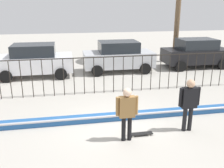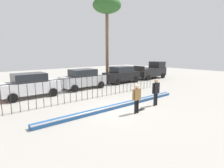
{
  "view_description": "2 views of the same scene",
  "coord_description": "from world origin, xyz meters",
  "px_view_note": "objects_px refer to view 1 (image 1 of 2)",
  "views": [
    {
      "loc": [
        -1.71,
        -7.93,
        4.08
      ],
      "look_at": [
        -0.12,
        0.7,
        1.3
      ],
      "focal_mm": 40.63,
      "sensor_mm": 36.0,
      "label": 1
    },
    {
      "loc": [
        -7.71,
        -8.02,
        3.52
      ],
      "look_at": [
        -0.0,
        1.11,
        1.44
      ],
      "focal_mm": 29.45,
      "sensor_mm": 36.0,
      "label": 2
    }
  ],
  "objects_px": {
    "skateboarder": "(127,110)",
    "parked_car_black": "(196,53)",
    "skateboard": "(140,134)",
    "camera_operator": "(189,101)",
    "parked_car_silver": "(118,56)",
    "parked_car_white": "(35,60)"
  },
  "relations": [
    {
      "from": "skateboarder",
      "to": "parked_car_black",
      "type": "bearing_deg",
      "value": 49.06
    },
    {
      "from": "skateboard",
      "to": "camera_operator",
      "type": "height_order",
      "value": "camera_operator"
    },
    {
      "from": "skateboarder",
      "to": "camera_operator",
      "type": "xyz_separation_m",
      "value": [
        2.15,
        0.25,
        0.05
      ]
    },
    {
      "from": "skateboarder",
      "to": "skateboard",
      "type": "bearing_deg",
      "value": 18.28
    },
    {
      "from": "skateboarder",
      "to": "parked_car_silver",
      "type": "height_order",
      "value": "parked_car_silver"
    },
    {
      "from": "parked_car_white",
      "to": "camera_operator",
      "type": "bearing_deg",
      "value": -54.23
    },
    {
      "from": "skateboard",
      "to": "parked_car_silver",
      "type": "distance_m",
      "value": 8.27
    },
    {
      "from": "camera_operator",
      "to": "skateboarder",
      "type": "bearing_deg",
      "value": 60.95
    },
    {
      "from": "skateboard",
      "to": "camera_operator",
      "type": "relative_size",
      "value": 0.45
    },
    {
      "from": "skateboard",
      "to": "parked_car_white",
      "type": "xyz_separation_m",
      "value": [
        -4.04,
        7.87,
        0.91
      ]
    },
    {
      "from": "skateboarder",
      "to": "parked_car_black",
      "type": "relative_size",
      "value": 0.4
    },
    {
      "from": "parked_car_silver",
      "to": "parked_car_white",
      "type": "bearing_deg",
      "value": -174.5
    },
    {
      "from": "parked_car_silver",
      "to": "parked_car_black",
      "type": "relative_size",
      "value": 1.0
    },
    {
      "from": "skateboarder",
      "to": "parked_car_white",
      "type": "bearing_deg",
      "value": 111.13
    },
    {
      "from": "skateboarder",
      "to": "parked_car_silver",
      "type": "bearing_deg",
      "value": 77.44
    },
    {
      "from": "camera_operator",
      "to": "skateboard",
      "type": "bearing_deg",
      "value": 56.22
    },
    {
      "from": "skateboard",
      "to": "parked_car_black",
      "type": "height_order",
      "value": "parked_car_black"
    },
    {
      "from": "skateboard",
      "to": "parked_car_black",
      "type": "relative_size",
      "value": 0.19
    },
    {
      "from": "parked_car_black",
      "to": "parked_car_silver",
      "type": "bearing_deg",
      "value": -179.81
    },
    {
      "from": "parked_car_white",
      "to": "parked_car_silver",
      "type": "distance_m",
      "value": 5.02
    },
    {
      "from": "parked_car_silver",
      "to": "parked_car_black",
      "type": "height_order",
      "value": "same"
    },
    {
      "from": "parked_car_white",
      "to": "skateboard",
      "type": "bearing_deg",
      "value": -63.01
    }
  ]
}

